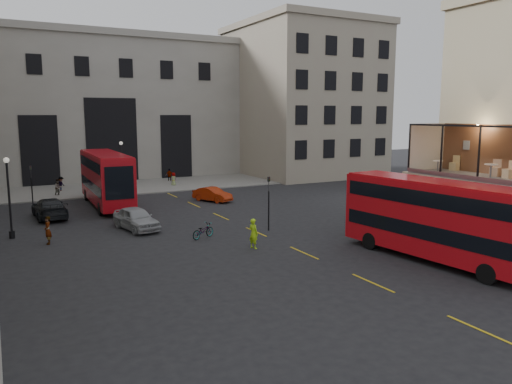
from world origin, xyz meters
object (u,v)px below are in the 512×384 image
pedestrian_e (48,230)px  cafe_chair_d (454,166)px  car_c (50,208)px  bicycle (203,231)px  pedestrian_c (169,175)px  cafe_table_far (438,164)px  traffic_light_far (31,182)px  bus_near (435,216)px  cyclist (253,233)px  cafe_chair_c (495,171)px  street_lamp_a (10,202)px  bus_far (106,176)px  pedestrian_b (61,184)px  car_b (212,194)px  cafe_table_mid (491,169)px  pedestrian_d (174,179)px  traffic_light_near (269,196)px  car_a (136,218)px  cafe_chair_b (509,173)px  street_lamp_b (122,170)px  pedestrian_a (58,188)px

pedestrian_e → cafe_chair_d: 25.76m
car_c → bicycle: car_c is taller
pedestrian_c → cafe_table_far: cafe_table_far is taller
traffic_light_far → bus_near: size_ratio=0.33×
cyclist → cafe_chair_c: (11.33, -7.75, 3.97)m
cyclist → cafe_chair_d: bearing=-128.3°
street_lamp_a → bus_far: bearing=48.5°
pedestrian_b → pedestrian_c: (12.59, 2.28, -0.01)m
bus_far → car_b: bus_far is taller
bus_near → cafe_table_mid: bearing=-37.5°
pedestrian_b → pedestrian_d: size_ratio=1.03×
traffic_light_near → pedestrian_b: 27.86m
car_b → pedestrian_b: (-11.78, 12.85, 0.14)m
pedestrian_c → cafe_chair_c: cafe_chair_c is taller
car_a → cafe_chair_d: bearing=-47.8°
pedestrian_e → cafe_chair_b: (22.14, -15.60, 4.01)m
cyclist → street_lamp_b: bearing=-13.1°
car_c → cafe_table_mid: (19.75, -24.07, 4.38)m
pedestrian_d → pedestrian_e: pedestrian_e is taller
traffic_light_near → cafe_table_mid: bearing=-61.6°
car_a → pedestrian_d: (9.41, 19.64, -0.02)m
street_lamp_a → pedestrian_a: street_lamp_a is taller
bus_near → car_c: (-17.60, 22.42, -1.74)m
car_a → traffic_light_near: bearing=-40.2°
cafe_table_far → cafe_chair_d: 1.78m
bus_far → pedestrian_d: bus_far is taller
bicycle → pedestrian_d: pedestrian_d is taller
cyclist → car_a: bearing=13.6°
bus_near → cafe_table_far: size_ratio=15.88×
pedestrian_d → cafe_table_mid: bearing=150.2°
pedestrian_d → car_c: bearing=92.9°
traffic_light_far → pedestrian_a: traffic_light_far is taller
car_b → pedestrian_e: (-15.26, -9.61, 0.23)m
bus_far → street_lamp_a: bearing=-131.5°
pedestrian_b → bicycle: bearing=-130.8°
pedestrian_d → cafe_table_mid: cafe_table_mid is taller
street_lamp_a → street_lamp_b: same height
cafe_table_mid → cyclist: bearing=138.6°
car_b → cyclist: bearing=-129.9°
traffic_light_far → cafe_table_far: (20.92, -24.47, 2.65)m
pedestrian_d → pedestrian_b: bearing=45.0°
car_b → cafe_chair_b: cafe_chair_b is taller
cafe_chair_c → car_a: bearing=135.4°
cafe_chair_d → pedestrian_b: bearing=119.5°
traffic_light_far → pedestrian_c: (16.02, 12.00, -1.63)m
bus_near → pedestrian_c: (-2.48, 38.64, -1.73)m
street_lamp_a → pedestrian_c: (18.02, 22.00, -1.60)m
bicycle → cafe_chair_b: cafe_chair_b is taller
cyclist → pedestrian_b: (-7.43, 29.40, -0.13)m
cyclist → cafe_chair_d: (11.80, -4.54, 3.96)m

